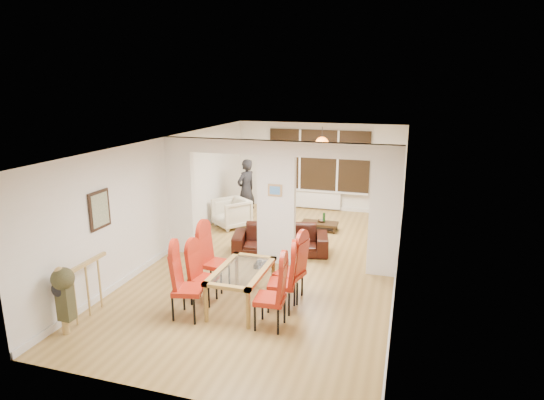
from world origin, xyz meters
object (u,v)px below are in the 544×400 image
at_px(dining_chair_rb, 282,279).
at_px(bottle, 324,217).
at_px(dining_chair_lb, 203,275).
at_px(dining_table, 242,288).
at_px(dining_chair_lc, 215,259).
at_px(armchair, 232,213).
at_px(sofa, 280,239).
at_px(dining_chair_la, 188,284).
at_px(person, 246,190).
at_px(dining_chair_rc, 290,269).
at_px(bowl, 321,221).
at_px(dining_chair_ra, 270,294).
at_px(coffee_table, 319,226).
at_px(television, 381,223).

bearing_deg(dining_chair_rb, bottle, 82.99).
distance_m(dining_chair_lb, dining_chair_rb, 1.37).
relative_size(dining_table, dining_chair_lc, 1.26).
xyz_separation_m(dining_table, dining_chair_rb, (0.68, 0.08, 0.21)).
bearing_deg(dining_chair_lb, armchair, 111.96).
xyz_separation_m(sofa, bottle, (0.63, 1.89, 0.04)).
bearing_deg(dining_chair_lb, bottle, 81.37).
bearing_deg(dining_chair_la, bottle, 62.89).
relative_size(person, bottle, 6.36).
xyz_separation_m(dining_chair_rc, sofa, (-0.78, 2.17, -0.26)).
bearing_deg(dining_chair_lc, bowl, 79.66).
bearing_deg(dining_chair_ra, dining_chair_rb, 84.18).
bearing_deg(dining_chair_rc, coffee_table, 106.78).
bearing_deg(bottle, coffee_table, -149.85).
relative_size(dining_chair_lb, coffee_table, 1.09).
bearing_deg(dining_chair_la, person, 86.98).
distance_m(dining_chair_lb, bottle, 4.77).
xyz_separation_m(dining_chair_la, coffee_table, (1.15, 5.10, -0.47)).
xyz_separation_m(dining_chair_lc, bottle, (1.27, 4.03, -0.23)).
height_order(dining_chair_lc, sofa, dining_chair_lc).
bearing_deg(dining_table, dining_chair_rb, 6.53).
height_order(dining_chair_ra, armchair, dining_chair_ra).
bearing_deg(dining_chair_lb, dining_table, 11.67).
height_order(dining_chair_ra, bottle, dining_chair_ra).
bearing_deg(bottle, sofa, -108.53).
xyz_separation_m(dining_chair_rc, bottle, (-0.15, 4.06, -0.22)).
bearing_deg(dining_table, sofa, 91.60).
relative_size(dining_chair_lc, dining_chair_ra, 1.02).
relative_size(dining_chair_lc, dining_chair_rc, 1.01).
height_order(dining_table, person, person).
bearing_deg(dining_chair_la, television, 49.77).
height_order(dining_chair_lc, person, person).
bearing_deg(bowl, dining_chair_rc, -86.95).
xyz_separation_m(dining_chair_rb, television, (1.32, 4.64, -0.29)).
xyz_separation_m(dining_table, dining_chair_ra, (0.67, -0.53, 0.22)).
xyz_separation_m(dining_chair_la, dining_chair_ra, (1.35, 0.09, -0.01)).
bearing_deg(television, bottle, 112.85).
distance_m(dining_chair_ra, bowl, 5.08).
relative_size(dining_chair_lb, dining_chair_rc, 0.89).
distance_m(dining_chair_la, bowl, 5.31).
distance_m(television, coffee_table, 1.56).
xyz_separation_m(dining_chair_lc, dining_chair_rc, (1.42, -0.03, -0.01)).
xyz_separation_m(dining_chair_lb, sofa, (0.61, 2.72, -0.20)).
distance_m(dining_chair_lc, television, 5.01).
xyz_separation_m(dining_chair_lc, television, (2.71, 4.20, -0.32)).
distance_m(dining_table, sofa, 2.65).
relative_size(coffee_table, bowl, 4.62).
height_order(dining_chair_rb, dining_chair_rc, dining_chair_rc).
relative_size(sofa, bowl, 10.53).
bearing_deg(person, coffee_table, 104.41).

